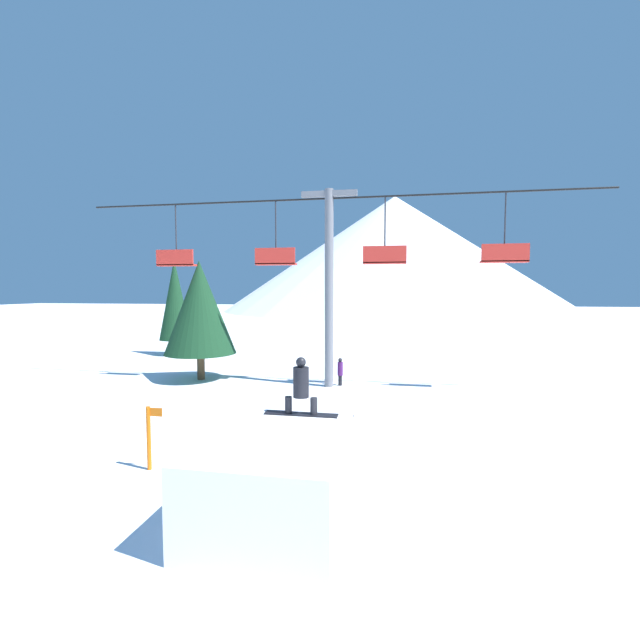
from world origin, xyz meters
TOP-DOWN VIEW (x-y plane):
  - ground_plane at (0.00, 0.00)m, footprint 220.00×220.00m
  - mountain_ridge at (0.00, 84.49)m, footprint 69.94×69.94m
  - snow_ramp at (-1.34, 0.69)m, footprint 2.57×3.29m
  - snowboarder at (-1.15, 2.07)m, footprint 1.58×0.34m
  - chairlift at (-2.08, 11.61)m, footprint 22.31×0.44m
  - pine_tree_near at (-8.27, 11.99)m, footprint 3.32×3.32m
  - pine_tree_far at (-13.35, 18.90)m, footprint 2.06×2.06m
  - trail_marker at (-4.86, 2.28)m, footprint 0.41×0.10m
  - distant_skier at (-1.62, 11.91)m, footprint 0.24×0.24m

SIDE VIEW (x-z plane):
  - ground_plane at x=0.00m, z-range 0.00..0.00m
  - distant_skier at x=-1.62m, z-range 0.05..1.28m
  - snow_ramp at x=-1.34m, z-range 0.00..1.58m
  - trail_marker at x=-4.86m, z-range 0.06..1.57m
  - snowboarder at x=-1.15m, z-range 1.55..2.79m
  - pine_tree_near at x=-8.27m, z-range 0.61..6.22m
  - pine_tree_far at x=-13.35m, z-range 0.48..6.73m
  - chairlift at x=-2.08m, z-range 0.95..9.48m
  - mountain_ridge at x=0.00m, z-range 0.00..23.55m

